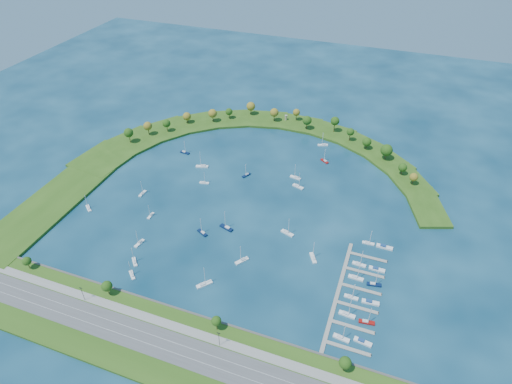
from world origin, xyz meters
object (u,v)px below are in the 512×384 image
(harbor_tower, at_px, (286,118))
(dock_system, at_px, (351,296))
(moored_boat_7, at_px, (296,177))
(moored_boat_9, at_px, (185,152))
(moored_boat_16, at_px, (202,166))
(docked_boat_2, at_px, (347,314))
(moored_boat_14, at_px, (298,186))
(docked_boat_6, at_px, (356,277))
(moored_boat_4, at_px, (313,258))
(docked_boat_8, at_px, (359,264))
(moored_boat_10, at_px, (325,161))
(moored_boat_1, at_px, (132,275))
(moored_boat_3, at_px, (202,232))
(moored_boat_13, at_px, (139,243))
(moored_boat_6, at_px, (151,215))
(docked_boat_4, at_px, (351,297))
(docked_boat_5, at_px, (370,302))
(moored_boat_19, at_px, (204,182))
(moored_boat_11, at_px, (323,145))
(moored_boat_12, at_px, (88,208))
(moored_boat_18, at_px, (226,227))
(docked_boat_1, at_px, (363,342))
(docked_boat_0, at_px, (341,338))
(moored_boat_8, at_px, (287,233))
(moored_boat_0, at_px, (242,260))
(moored_boat_2, at_px, (135,262))
(moored_boat_5, at_px, (142,193))
(docked_boat_7, at_px, (374,284))
(docked_boat_9, at_px, (377,269))
(docked_boat_3, at_px, (367,322))
(docked_boat_11, at_px, (384,247))
(moored_boat_15, at_px, (204,284))

(harbor_tower, distance_m, dock_system, 203.04)
(moored_boat_7, relative_size, moored_boat_9, 1.05)
(moored_boat_16, distance_m, docked_boat_2, 166.45)
(dock_system, distance_m, moored_boat_14, 102.99)
(docked_boat_6, bearing_deg, moored_boat_4, 168.67)
(docked_boat_8, bearing_deg, moored_boat_10, 118.00)
(moored_boat_1, bearing_deg, moored_boat_3, -73.43)
(moored_boat_16, bearing_deg, moored_boat_13, 72.59)
(moored_boat_6, bearing_deg, docked_boat_4, 80.61)
(docked_boat_2, distance_m, docked_boat_5, 16.18)
(moored_boat_13, distance_m, moored_boat_19, 73.06)
(moored_boat_11, bearing_deg, moored_boat_12, 23.97)
(moored_boat_18, height_order, docked_boat_2, moored_boat_18)
(moored_boat_6, distance_m, docked_boat_1, 157.87)
(moored_boat_10, relative_size, moored_boat_11, 0.90)
(docked_boat_0, relative_size, docked_boat_8, 1.04)
(moored_boat_1, bearing_deg, moored_boat_7, -73.72)
(moored_boat_8, height_order, docked_boat_8, moored_boat_8)
(moored_boat_0, distance_m, docked_boat_4, 66.66)
(docked_boat_0, relative_size, docked_boat_5, 1.29)
(moored_boat_2, relative_size, moored_boat_19, 1.08)
(moored_boat_8, xyz_separation_m, docked_boat_2, (48.06, -49.68, -0.01))
(moored_boat_6, height_order, docked_boat_2, docked_boat_2)
(moored_boat_10, distance_m, moored_boat_16, 97.53)
(moored_boat_5, bearing_deg, moored_boat_14, -62.77)
(harbor_tower, height_order, moored_boat_13, moored_boat_13)
(moored_boat_13, height_order, docked_boat_7, docked_boat_7)
(moored_boat_1, bearing_deg, docked_boat_9, -115.58)
(moored_boat_16, height_order, docked_boat_6, moored_boat_16)
(docked_boat_7, bearing_deg, moored_boat_19, 147.56)
(moored_boat_8, xyz_separation_m, moored_boat_18, (-38.77, -9.04, 0.03))
(docked_boat_2, bearing_deg, docked_boat_1, -47.88)
(docked_boat_1, bearing_deg, moored_boat_1, -171.19)
(moored_boat_1, relative_size, docked_boat_2, 0.84)
(moored_boat_0, height_order, moored_boat_16, moored_boat_16)
(moored_boat_19, distance_m, docked_boat_0, 155.52)
(docked_boat_4, height_order, docked_boat_7, docked_boat_7)
(moored_boat_1, xyz_separation_m, docked_boat_3, (132.67, 14.54, 0.03))
(moored_boat_2, bearing_deg, docked_boat_0, -136.92)
(moored_boat_0, height_order, moored_boat_11, moored_boat_0)
(docked_boat_3, xyz_separation_m, docked_boat_11, (1.83, 59.41, -0.16))
(moored_boat_1, bearing_deg, moored_boat_13, -24.42)
(moored_boat_9, bearing_deg, dock_system, -27.10)
(moored_boat_7, distance_m, docked_boat_11, 89.46)
(moored_boat_13, distance_m, moored_boat_15, 55.12)
(moored_boat_3, relative_size, docked_boat_6, 0.95)
(docked_boat_1, xyz_separation_m, docked_boat_8, (-10.45, 51.87, 0.22))
(moored_boat_1, distance_m, docked_boat_7, 138.98)
(moored_boat_3, xyz_separation_m, docked_boat_9, (110.03, 6.96, -0.21))
(moored_boat_5, height_order, docked_boat_0, docked_boat_0)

